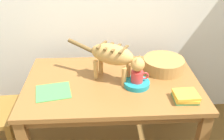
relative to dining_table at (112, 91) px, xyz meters
The scene contains 7 objects.
dining_table is the anchor object (origin of this frame).
cat 0.29m from the dining_table, 55.75° to the left, with size 0.57×0.35×0.29m.
saucer_bowl 0.22m from the dining_table, 20.69° to the right, with size 0.19×0.19×0.04m, color teal.
coffee_mug 0.26m from the dining_table, 20.34° to the right, with size 0.13×0.09×0.09m.
magazine 0.46m from the dining_table, 164.05° to the right, with size 0.24×0.22×0.01m, color #48A54D.
book_stack 0.57m from the dining_table, 28.50° to the right, with size 0.16×0.15×0.06m.
wicker_basket 0.48m from the dining_table, 19.99° to the left, with size 0.33×0.33×0.10m.
Camera 1 is at (-0.03, -0.44, 1.77)m, focal length 40.83 mm.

